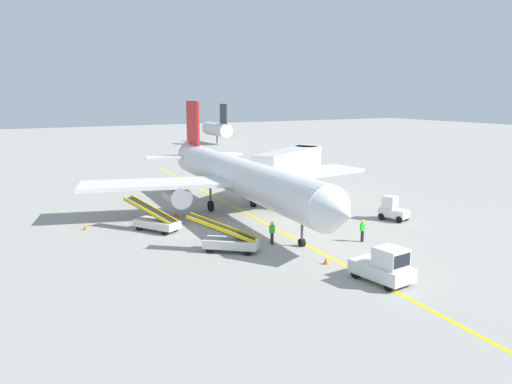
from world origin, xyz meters
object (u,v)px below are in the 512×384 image
object	(u,v)px
ground_crew_wing_walker	(272,232)
safety_cone_tail_area	(320,196)
ground_crew_marshaller	(363,230)
safety_cone_wingtip_left	(175,214)
safety_cone_nose_left	(326,261)
safety_cone_wingtip_right	(85,227)
pushback_tug	(384,266)
belt_loader_forward_hold	(229,241)
airliner	(238,176)
baggage_tug_near_wing	(392,210)
belt_loader_aft_hold	(156,221)
safety_cone_nose_right	(272,197)
jet_bridge	(292,161)

from	to	relation	value
ground_crew_wing_walker	safety_cone_tail_area	bearing A→B (deg)	42.85
ground_crew_wing_walker	safety_cone_tail_area	world-z (taller)	ground_crew_wing_walker
ground_crew_marshaller	safety_cone_wingtip_left	bearing A→B (deg)	123.36
safety_cone_nose_left	safety_cone_wingtip_right	distance (m)	20.33
pushback_tug	belt_loader_forward_hold	xyz separation A→B (m)	(-5.29, 9.76, -0.22)
ground_crew_marshaller	safety_cone_wingtip_right	xyz separation A→B (m)	(-17.48, 13.50, -0.69)
belt_loader_forward_hold	ground_crew_marshaller	size ratio (longest dim) A/B	2.74
airliner	safety_cone_nose_left	size ratio (longest dim) A/B	80.32
airliner	baggage_tug_near_wing	xyz separation A→B (m)	(10.42, -9.25, -2.49)
pushback_tug	ground_crew_wing_walker	world-z (taller)	pushback_tug
ground_crew_wing_walker	belt_loader_aft_hold	bearing A→B (deg)	129.14
belt_loader_aft_hold	ground_crew_wing_walker	xyz separation A→B (m)	(6.30, -7.75, 0.13)
airliner	pushback_tug	distance (m)	20.52
belt_loader_aft_hold	safety_cone_nose_left	size ratio (longest dim) A/B	11.22
baggage_tug_near_wing	safety_cone_nose_right	bearing A→B (deg)	109.05
belt_loader_aft_hold	safety_cone_tail_area	xyz separation A→B (m)	(19.46, 4.46, -0.56)
ground_crew_wing_walker	safety_cone_nose_left	world-z (taller)	ground_crew_wing_walker
jet_bridge	safety_cone_wingtip_left	bearing A→B (deg)	-163.26
baggage_tug_near_wing	pushback_tug	bearing A→B (deg)	-135.18
safety_cone_nose_left	safety_cone_wingtip_left	bearing A→B (deg)	103.04
belt_loader_aft_hold	safety_cone_tail_area	world-z (taller)	belt_loader_aft_hold
safety_cone_nose_left	safety_cone_nose_right	bearing A→B (deg)	68.83
ground_crew_wing_walker	safety_cone_wingtip_left	size ratio (longest dim) A/B	3.86
jet_bridge	safety_cone_tail_area	xyz separation A→B (m)	(0.89, -4.15, -3.32)
safety_cone_wingtip_left	safety_cone_wingtip_right	xyz separation A→B (m)	(-8.02, -0.87, 0.00)
baggage_tug_near_wing	ground_crew_wing_walker	bearing A→B (deg)	-174.41
ground_crew_wing_walker	safety_cone_wingtip_left	bearing A→B (deg)	105.36
pushback_tug	belt_loader_forward_hold	world-z (taller)	belt_loader_forward_hold
ground_crew_marshaller	safety_cone_nose_left	xyz separation A→B (m)	(-5.46, -2.89, -0.69)
belt_loader_aft_hold	airliner	bearing A→B (deg)	17.42
belt_loader_aft_hold	ground_crew_marshaller	size ratio (longest dim) A/B	2.91
airliner	safety_cone_tail_area	distance (m)	11.23
safety_cone_tail_area	safety_cone_nose_left	bearing A→B (deg)	-124.85
jet_bridge	safety_cone_tail_area	bearing A→B (deg)	-77.95
safety_cone_nose_right	safety_cone_nose_left	bearing A→B (deg)	-111.17
belt_loader_forward_hold	safety_cone_nose_right	size ratio (longest dim) A/B	10.60
ground_crew_wing_walker	safety_cone_wingtip_right	xyz separation A→B (m)	(-11.23, 10.83, -0.69)
belt_loader_aft_hold	safety_cone_nose_left	bearing A→B (deg)	-61.96
ground_crew_marshaller	airliner	bearing A→B (deg)	105.74
jet_bridge	safety_cone_tail_area	world-z (taller)	jet_bridge
jet_bridge	safety_cone_wingtip_left	distance (m)	16.51
safety_cone_tail_area	baggage_tug_near_wing	bearing A→B (deg)	-91.09
belt_loader_aft_hold	safety_cone_wingtip_right	bearing A→B (deg)	147.98
baggage_tug_near_wing	belt_loader_aft_hold	bearing A→B (deg)	161.40
pushback_tug	safety_cone_tail_area	size ratio (longest dim) A/B	8.64
jet_bridge	ground_crew_marshaller	distance (m)	20.13
safety_cone_wingtip_left	safety_cone_wingtip_right	world-z (taller)	same
airliner	safety_cone_nose_right	xyz separation A→B (m)	(5.93, 3.74, -3.20)
belt_loader_forward_hold	safety_cone_wingtip_left	size ratio (longest dim) A/B	10.60
ground_crew_wing_walker	safety_cone_nose_left	xyz separation A→B (m)	(0.79, -5.56, -0.69)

